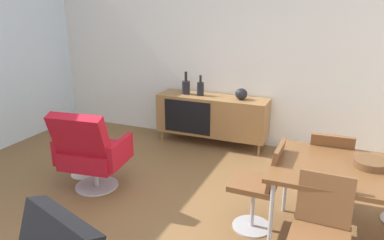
{
  "coord_description": "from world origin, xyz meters",
  "views": [
    {
      "loc": [
        1.22,
        -2.45,
        2.0
      ],
      "look_at": [
        -0.1,
        0.71,
        0.89
      ],
      "focal_mm": 33.91,
      "sensor_mm": 36.0,
      "label": 1
    }
  ],
  "objects_px": {
    "wooden_bowl_on_table": "(371,164)",
    "dining_chair_back_left": "(329,168)",
    "fruit_bowl": "(80,131)",
    "dining_chair_front_left": "(320,232)",
    "dining_chair_near_window": "(261,183)",
    "side_table_round": "(82,150)",
    "vase_ceramic_small": "(200,88)",
    "lounge_chair_red": "(90,151)",
    "dining_table": "(375,177)",
    "vase_sculptural_dark": "(186,87)",
    "sideboard": "(212,115)",
    "vase_cobalt": "(241,94)"
  },
  "relations": [
    {
      "from": "fruit_bowl",
      "to": "dining_chair_back_left",
      "type": "bearing_deg",
      "value": 5.48
    },
    {
      "from": "vase_ceramic_small",
      "to": "vase_sculptural_dark",
      "type": "bearing_deg",
      "value": 180.0
    },
    {
      "from": "dining_table",
      "to": "wooden_bowl_on_table",
      "type": "relative_size",
      "value": 6.15
    },
    {
      "from": "dining_chair_near_window",
      "to": "dining_chair_front_left",
      "type": "bearing_deg",
      "value": -45.88
    },
    {
      "from": "vase_ceramic_small",
      "to": "lounge_chair_red",
      "type": "height_order",
      "value": "vase_ceramic_small"
    },
    {
      "from": "wooden_bowl_on_table",
      "to": "dining_chair_back_left",
      "type": "bearing_deg",
      "value": 123.27
    },
    {
      "from": "lounge_chair_red",
      "to": "fruit_bowl",
      "type": "relative_size",
      "value": 4.73
    },
    {
      "from": "dining_chair_back_left",
      "to": "dining_chair_near_window",
      "type": "height_order",
      "value": "same"
    },
    {
      "from": "sideboard",
      "to": "vase_sculptural_dark",
      "type": "height_order",
      "value": "vase_sculptural_dark"
    },
    {
      "from": "vase_cobalt",
      "to": "vase_ceramic_small",
      "type": "bearing_deg",
      "value": 180.0
    },
    {
      "from": "dining_table",
      "to": "dining_chair_near_window",
      "type": "distance_m",
      "value": 0.92
    },
    {
      "from": "fruit_bowl",
      "to": "wooden_bowl_on_table",
      "type": "bearing_deg",
      "value": -3.83
    },
    {
      "from": "dining_chair_front_left",
      "to": "dining_chair_near_window",
      "type": "distance_m",
      "value": 0.78
    },
    {
      "from": "side_table_round",
      "to": "fruit_bowl",
      "type": "bearing_deg",
      "value": 169.87
    },
    {
      "from": "vase_cobalt",
      "to": "wooden_bowl_on_table",
      "type": "distance_m",
      "value": 2.33
    },
    {
      "from": "dining_chair_back_left",
      "to": "fruit_bowl",
      "type": "bearing_deg",
      "value": -174.52
    },
    {
      "from": "dining_chair_front_left",
      "to": "vase_ceramic_small",
      "type": "bearing_deg",
      "value": 127.45
    },
    {
      "from": "dining_table",
      "to": "lounge_chair_red",
      "type": "height_order",
      "value": "lounge_chair_red"
    },
    {
      "from": "dining_chair_front_left",
      "to": "fruit_bowl",
      "type": "relative_size",
      "value": 4.28
    },
    {
      "from": "dining_chair_front_left",
      "to": "lounge_chair_red",
      "type": "height_order",
      "value": "lounge_chair_red"
    },
    {
      "from": "dining_table",
      "to": "wooden_bowl_on_table",
      "type": "height_order",
      "value": "wooden_bowl_on_table"
    },
    {
      "from": "vase_sculptural_dark",
      "to": "dining_chair_front_left",
      "type": "xyz_separation_m",
      "value": [
        2.07,
        -2.4,
        -0.36
      ]
    },
    {
      "from": "dining_chair_back_left",
      "to": "side_table_round",
      "type": "distance_m",
      "value": 2.77
    },
    {
      "from": "wooden_bowl_on_table",
      "to": "side_table_round",
      "type": "relative_size",
      "value": 0.5
    },
    {
      "from": "side_table_round",
      "to": "fruit_bowl",
      "type": "relative_size",
      "value": 2.6
    },
    {
      "from": "dining_chair_front_left",
      "to": "dining_chair_back_left",
      "type": "bearing_deg",
      "value": 89.97
    },
    {
      "from": "wooden_bowl_on_table",
      "to": "dining_chair_back_left",
      "type": "xyz_separation_m",
      "value": [
        -0.31,
        0.47,
        -0.3
      ]
    },
    {
      "from": "vase_sculptural_dark",
      "to": "vase_ceramic_small",
      "type": "distance_m",
      "value": 0.23
    },
    {
      "from": "wooden_bowl_on_table",
      "to": "side_table_round",
      "type": "bearing_deg",
      "value": 176.17
    },
    {
      "from": "wooden_bowl_on_table",
      "to": "fruit_bowl",
      "type": "height_order",
      "value": "wooden_bowl_on_table"
    },
    {
      "from": "dining_chair_near_window",
      "to": "vase_ceramic_small",
      "type": "bearing_deg",
      "value": 125.15
    },
    {
      "from": "vase_sculptural_dark",
      "to": "fruit_bowl",
      "type": "distance_m",
      "value": 1.72
    },
    {
      "from": "dining_chair_front_left",
      "to": "dining_chair_near_window",
      "type": "height_order",
      "value": "same"
    },
    {
      "from": "vase_ceramic_small",
      "to": "side_table_round",
      "type": "xyz_separation_m",
      "value": [
        -0.92,
        -1.55,
        -0.5
      ]
    },
    {
      "from": "vase_sculptural_dark",
      "to": "side_table_round",
      "type": "xyz_separation_m",
      "value": [
        -0.69,
        -1.55,
        -0.51
      ]
    },
    {
      "from": "vase_cobalt",
      "to": "vase_ceramic_small",
      "type": "distance_m",
      "value": 0.61
    },
    {
      "from": "sideboard",
      "to": "side_table_round",
      "type": "distance_m",
      "value": 1.9
    },
    {
      "from": "vase_sculptural_dark",
      "to": "sideboard",
      "type": "bearing_deg",
      "value": -0.26
    },
    {
      "from": "dining_table",
      "to": "wooden_bowl_on_table",
      "type": "xyz_separation_m",
      "value": [
        -0.04,
        0.09,
        0.07
      ]
    },
    {
      "from": "vase_sculptural_dark",
      "to": "vase_ceramic_small",
      "type": "xyz_separation_m",
      "value": [
        0.23,
        -0.0,
        -0.0
      ]
    },
    {
      "from": "vase_sculptural_dark",
      "to": "dining_chair_near_window",
      "type": "bearing_deg",
      "value": -50.39
    },
    {
      "from": "vase_ceramic_small",
      "to": "dining_table",
      "type": "xyz_separation_m",
      "value": [
        2.19,
        -1.84,
        -0.13
      ]
    },
    {
      "from": "vase_ceramic_small",
      "to": "dining_chair_back_left",
      "type": "height_order",
      "value": "vase_ceramic_small"
    },
    {
      "from": "dining_chair_back_left",
      "to": "fruit_bowl",
      "type": "height_order",
      "value": "dining_chair_back_left"
    },
    {
      "from": "side_table_round",
      "to": "dining_chair_front_left",
      "type": "bearing_deg",
      "value": -17.21
    },
    {
      "from": "dining_table",
      "to": "lounge_chair_red",
      "type": "distance_m",
      "value": 2.77
    },
    {
      "from": "vase_cobalt",
      "to": "vase_sculptural_dark",
      "type": "height_order",
      "value": "vase_sculptural_dark"
    },
    {
      "from": "side_table_round",
      "to": "wooden_bowl_on_table",
      "type": "bearing_deg",
      "value": -3.83
    },
    {
      "from": "dining_chair_front_left",
      "to": "lounge_chair_red",
      "type": "bearing_deg",
      "value": 166.39
    },
    {
      "from": "dining_table",
      "to": "dining_chair_front_left",
      "type": "relative_size",
      "value": 1.87
    }
  ]
}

